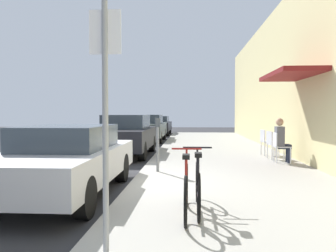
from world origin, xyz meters
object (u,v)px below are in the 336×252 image
(street_sign, at_px, (105,105))
(cafe_chair_2, at_px, (266,140))
(seated_patron_0, at_px, (282,139))
(bicycle_1, at_px, (198,187))
(parked_car_1, at_px, (126,135))
(cafe_chair_0, at_px, (279,145))
(parking_meter, at_px, (158,140))
(bicycle_0, at_px, (186,190))
(parked_car_2, at_px, (148,128))
(cafe_chair_1, at_px, (273,143))
(parked_car_3, at_px, (158,125))
(parked_car_0, at_px, (66,159))

(street_sign, distance_m, cafe_chair_2, 9.13)
(street_sign, height_order, seated_patron_0, street_sign)
(street_sign, distance_m, bicycle_1, 2.20)
(parked_car_1, bearing_deg, cafe_chair_0, -24.82)
(parking_meter, relative_size, bicycle_0, 0.77)
(seated_patron_0, bearing_deg, parked_car_2, 120.35)
(parking_meter, xyz_separation_m, cafe_chair_1, (3.38, 2.47, -0.26))
(street_sign, relative_size, cafe_chair_1, 2.99)
(parking_meter, relative_size, seated_patron_0, 1.02)
(parked_car_3, bearing_deg, bicycle_1, -82.73)
(parked_car_1, xyz_separation_m, cafe_chair_0, (4.93, -2.28, -0.14))
(parking_meter, xyz_separation_m, seated_patron_0, (3.44, 1.73, -0.07))
(parked_car_2, bearing_deg, parking_meter, -81.40)
(cafe_chair_0, bearing_deg, cafe_chair_1, 89.93)
(bicycle_1, bearing_deg, cafe_chair_0, 64.07)
(bicycle_1, bearing_deg, parked_car_0, 152.07)
(parked_car_1, xyz_separation_m, parked_car_3, (-0.00, 11.95, -0.06))
(parked_car_2, height_order, parking_meter, parked_car_2)
(seated_patron_0, xyz_separation_m, cafe_chair_1, (-0.06, 0.74, -0.19))
(bicycle_0, height_order, cafe_chair_0, bicycle_0)
(bicycle_1, xyz_separation_m, cafe_chair_2, (2.47, 6.80, 0.14))
(bicycle_0, bearing_deg, street_sign, -119.53)
(seated_patron_0, height_order, cafe_chair_2, seated_patron_0)
(parked_car_0, distance_m, parking_meter, 2.57)
(parked_car_1, relative_size, bicycle_1, 2.57)
(street_sign, xyz_separation_m, cafe_chair_1, (3.43, 7.42, -1.02))
(parked_car_2, distance_m, parking_meter, 10.37)
(parking_meter, relative_size, street_sign, 0.51)
(parked_car_1, distance_m, parking_meter, 4.30)
(parked_car_2, bearing_deg, cafe_chair_2, -54.05)
(parked_car_1, distance_m, cafe_chair_1, 5.17)
(bicycle_0, distance_m, bicycle_1, 0.26)
(parked_car_3, bearing_deg, parked_car_2, -90.00)
(parked_car_3, relative_size, street_sign, 1.69)
(parked_car_1, xyz_separation_m, parked_car_2, (0.00, 6.24, -0.01))
(street_sign, relative_size, bicycle_0, 1.52)
(parking_meter, bearing_deg, parked_car_3, 95.55)
(bicycle_0, xyz_separation_m, bicycle_1, (0.17, 0.20, 0.00))
(parked_car_1, height_order, cafe_chair_0, parked_car_1)
(parked_car_2, relative_size, cafe_chair_1, 5.06)
(parking_meter, distance_m, cafe_chair_1, 4.20)
(bicycle_1, relative_size, cafe_chair_2, 1.97)
(parked_car_3, height_order, seated_patron_0, seated_patron_0)
(parked_car_0, distance_m, bicycle_1, 2.80)
(parked_car_0, distance_m, seated_patron_0, 6.25)
(parked_car_0, height_order, cafe_chair_2, parked_car_0)
(cafe_chair_2, bearing_deg, street_sign, -112.21)
(cafe_chair_0, bearing_deg, seated_patron_0, -1.12)
(cafe_chair_1, xyz_separation_m, cafe_chair_2, (-0.00, 0.98, 0.00))
(parking_meter, xyz_separation_m, cafe_chair_2, (3.38, 3.45, -0.26))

